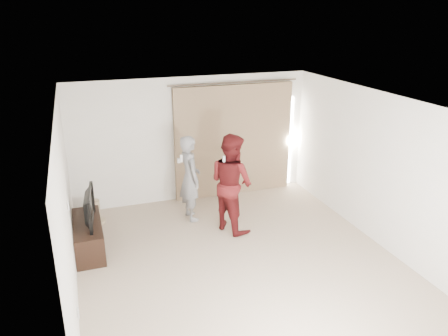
{
  "coord_description": "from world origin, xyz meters",
  "views": [
    {
      "loc": [
        -2.24,
        -5.72,
        3.85
      ],
      "look_at": [
        0.16,
        1.2,
        1.18
      ],
      "focal_mm": 35.0,
      "sensor_mm": 36.0,
      "label": 1
    }
  ],
  "objects": [
    {
      "name": "person_man",
      "position": [
        -0.32,
        1.78,
        0.84
      ],
      "size": [
        0.44,
        0.64,
        1.67
      ],
      "color": "gray",
      "rests_on": "ground"
    },
    {
      "name": "wall_back",
      "position": [
        0.0,
        2.75,
        1.3
      ],
      "size": [
        5.0,
        0.04,
        2.6
      ],
      "primitive_type": "cube",
      "color": "white",
      "rests_on": "ground"
    },
    {
      "name": "person_woman",
      "position": [
        0.28,
        1.13,
        0.91
      ],
      "size": [
        0.98,
        1.08,
        1.82
      ],
      "color": "#501113",
      "rests_on": "ground"
    },
    {
      "name": "scratching_post",
      "position": [
        -2.1,
        2.15,
        0.19
      ],
      "size": [
        0.35,
        0.35,
        0.47
      ],
      "color": "tan",
      "rests_on": "ground"
    },
    {
      "name": "wall_left",
      "position": [
        -2.5,
        -0.0,
        1.3
      ],
      "size": [
        0.04,
        5.5,
        2.6
      ],
      "color": "white",
      "rests_on": "ground"
    },
    {
      "name": "tv",
      "position": [
        -2.27,
        1.19,
        0.78
      ],
      "size": [
        0.22,
        0.96,
        0.55
      ],
      "primitive_type": "imported",
      "rotation": [
        0.0,
        0.0,
        1.47
      ],
      "color": "black",
      "rests_on": "tv_console"
    },
    {
      "name": "floor",
      "position": [
        0.0,
        0.0,
        0.0
      ],
      "size": [
        5.5,
        5.5,
        0.0
      ],
      "primitive_type": "plane",
      "color": "#C4AE93",
      "rests_on": "ground"
    },
    {
      "name": "tv_console",
      "position": [
        -2.27,
        1.19,
        0.25
      ],
      "size": [
        0.46,
        1.32,
        0.51
      ],
      "primitive_type": "cube",
      "color": "black",
      "rests_on": "ground"
    },
    {
      "name": "ceiling",
      "position": [
        0.0,
        0.0,
        2.6
      ],
      "size": [
        5.0,
        5.5,
        0.01
      ],
      "primitive_type": "cube",
      "color": "white",
      "rests_on": "wall_back"
    },
    {
      "name": "curtain",
      "position": [
        0.91,
        2.68,
        1.2
      ],
      "size": [
        2.8,
        0.11,
        2.46
      ],
      "color": "tan",
      "rests_on": "ground"
    }
  ]
}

